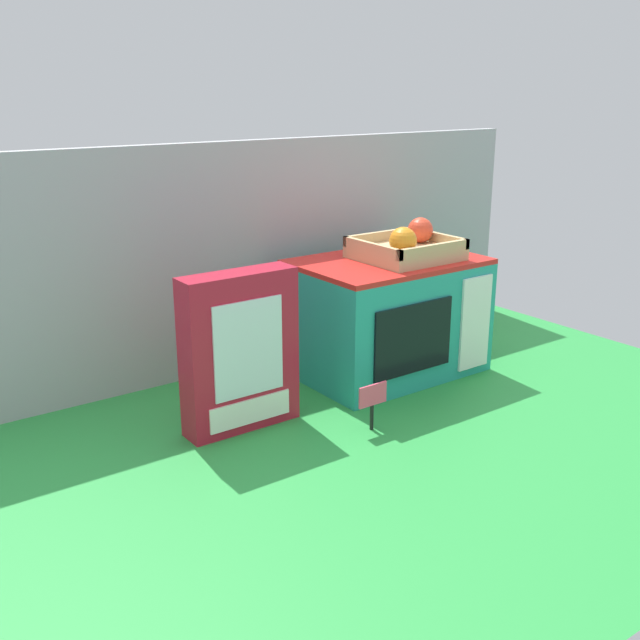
{
  "coord_description": "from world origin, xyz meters",
  "views": [
    {
      "loc": [
        -0.97,
        -1.26,
        0.68
      ],
      "look_at": [
        -0.04,
        0.02,
        0.18
      ],
      "focal_mm": 42.05,
      "sensor_mm": 36.0,
      "label": 1
    }
  ],
  "objects_px": {
    "cookie_set_box": "(240,352)",
    "price_sign": "(373,400)",
    "food_groups_crate": "(407,247)",
    "toy_microwave": "(387,316)"
  },
  "relations": [
    {
      "from": "cookie_set_box",
      "to": "price_sign",
      "type": "distance_m",
      "value": 0.29
    },
    {
      "from": "toy_microwave",
      "to": "cookie_set_box",
      "type": "bearing_deg",
      "value": -171.41
    },
    {
      "from": "food_groups_crate",
      "to": "price_sign",
      "type": "relative_size",
      "value": 2.2
    },
    {
      "from": "food_groups_crate",
      "to": "cookie_set_box",
      "type": "distance_m",
      "value": 0.51
    },
    {
      "from": "toy_microwave",
      "to": "price_sign",
      "type": "bearing_deg",
      "value": -135.42
    },
    {
      "from": "cookie_set_box",
      "to": "toy_microwave",
      "type": "bearing_deg",
      "value": 8.59
    },
    {
      "from": "food_groups_crate",
      "to": "price_sign",
      "type": "bearing_deg",
      "value": -142.17
    },
    {
      "from": "cookie_set_box",
      "to": "price_sign",
      "type": "height_order",
      "value": "cookie_set_box"
    },
    {
      "from": "food_groups_crate",
      "to": "cookie_set_box",
      "type": "xyz_separation_m",
      "value": [
        -0.49,
        -0.05,
        -0.15
      ]
    },
    {
      "from": "food_groups_crate",
      "to": "price_sign",
      "type": "xyz_separation_m",
      "value": [
        -0.28,
        -0.22,
        -0.24
      ]
    }
  ]
}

